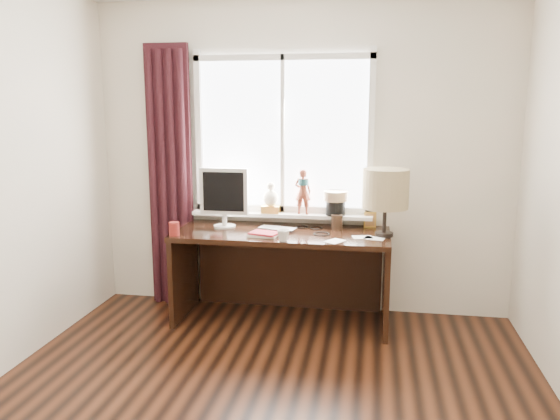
% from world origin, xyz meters
% --- Properties ---
extents(wall_back, '(3.50, 0.00, 2.60)m').
position_xyz_m(wall_back, '(0.00, 2.00, 1.30)').
color(wall_back, beige).
rests_on(wall_back, ground).
extents(laptop, '(0.33, 0.25, 0.02)m').
position_xyz_m(laptop, '(-0.14, 1.68, 0.76)').
color(laptop, silver).
rests_on(laptop, desk).
extents(mug, '(0.13, 0.13, 0.09)m').
position_xyz_m(mug, '(-0.04, 1.33, 0.80)').
color(mug, white).
rests_on(mug, desk).
extents(red_cup, '(0.08, 0.08, 0.10)m').
position_xyz_m(red_cup, '(-0.90, 1.37, 0.80)').
color(red_cup, maroon).
rests_on(red_cup, desk).
extents(window, '(1.52, 0.22, 1.40)m').
position_xyz_m(window, '(-0.14, 1.95, 1.31)').
color(window, white).
rests_on(window, ground).
extents(curtain, '(0.38, 0.09, 2.25)m').
position_xyz_m(curtain, '(-1.13, 1.91, 1.12)').
color(curtain, black).
rests_on(curtain, floor).
extents(desk, '(1.70, 0.70, 0.75)m').
position_xyz_m(desk, '(-0.10, 1.73, 0.51)').
color(desk, black).
rests_on(desk, floor).
extents(monitor, '(0.40, 0.18, 0.49)m').
position_xyz_m(monitor, '(-0.60, 1.71, 1.03)').
color(monitor, beige).
rests_on(monitor, desk).
extents(notebook_stack, '(0.25, 0.20, 0.03)m').
position_xyz_m(notebook_stack, '(-0.21, 1.46, 0.77)').
color(notebook_stack, beige).
rests_on(notebook_stack, desk).
extents(brush_holder, '(0.09, 0.09, 0.25)m').
position_xyz_m(brush_holder, '(0.33, 1.79, 0.81)').
color(brush_holder, black).
rests_on(brush_holder, desk).
extents(icon_frame, '(0.10, 0.04, 0.13)m').
position_xyz_m(icon_frame, '(0.59, 1.90, 0.81)').
color(icon_frame, gold).
rests_on(icon_frame, desk).
extents(table_lamp, '(0.35, 0.35, 0.52)m').
position_xyz_m(table_lamp, '(0.70, 1.62, 1.11)').
color(table_lamp, black).
rests_on(table_lamp, desk).
extents(loose_papers, '(0.46, 0.32, 0.00)m').
position_xyz_m(loose_papers, '(0.50, 1.49, 0.75)').
color(loose_papers, white).
rests_on(loose_papers, desk).
extents(desk_cables, '(0.33, 0.38, 0.01)m').
position_xyz_m(desk_cables, '(0.16, 1.71, 0.75)').
color(desk_cables, black).
rests_on(desk_cables, desk).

